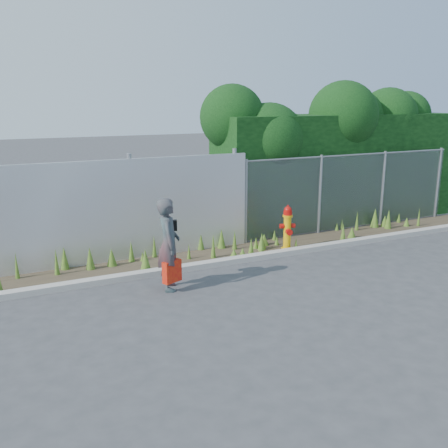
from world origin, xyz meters
TOP-DOWN VIEW (x-y plane):
  - ground at (0.00, 0.00)m, footprint 80.00×80.00m
  - curb at (0.00, 1.80)m, footprint 16.00×0.22m
  - weed_strip at (-0.20, 2.48)m, footprint 16.00×1.26m
  - corrugated_fence at (-3.25, 3.01)m, footprint 8.50×0.21m
  - chainlink_fence at (4.25, 3.00)m, footprint 6.50×0.07m
  - hedge at (4.35, 4.03)m, footprint 7.71×2.21m
  - fire_hydrant at (1.66, 2.10)m, footprint 0.36×0.32m
  - woman at (-1.61, 1.00)m, footprint 0.57×0.71m
  - red_tote_bag at (-1.61, 0.85)m, footprint 0.36×0.13m
  - black_shoulder_bag at (-1.49, 1.23)m, footprint 0.26×0.11m

SIDE VIEW (x-z plane):
  - ground at x=0.00m, z-range 0.00..0.00m
  - curb at x=0.00m, z-range 0.00..0.12m
  - weed_strip at x=-0.20m, z-range -0.14..0.41m
  - red_tote_bag at x=-1.61m, z-range 0.15..0.62m
  - fire_hydrant at x=1.66m, z-range -0.02..1.05m
  - woman at x=-1.61m, z-range 0.00..1.71m
  - chainlink_fence at x=4.25m, z-range 0.01..2.06m
  - corrugated_fence at x=-3.25m, z-range -0.05..2.25m
  - black_shoulder_bag at x=-1.49m, z-range 1.04..1.24m
  - hedge at x=4.35m, z-range 0.18..4.08m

